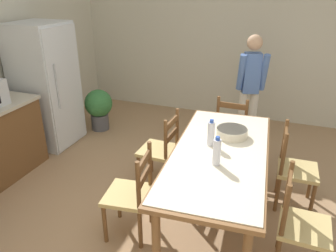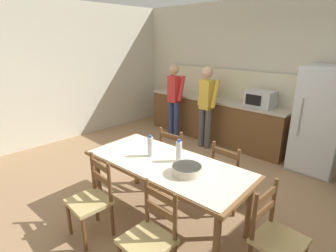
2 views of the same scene
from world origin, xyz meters
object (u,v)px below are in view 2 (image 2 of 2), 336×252
at_px(chair_side_far_left, 176,157).
at_px(chair_side_near_left, 92,200).
at_px(bottle_off_centre, 179,151).
at_px(serving_bowl, 187,169).
at_px(paper_bag, 210,89).
at_px(chair_side_near_right, 150,238).
at_px(chair_head_end, 275,237).
at_px(person_at_sink, 174,97).
at_px(refrigerator, 321,121).
at_px(chair_side_far_right, 229,176).
at_px(microwave, 260,99).
at_px(person_at_counter, 206,103).
at_px(bottle_near_centre, 150,146).
at_px(dining_table, 166,168).

height_order(chair_side_far_left, chair_side_near_left, same).
distance_m(bottle_off_centre, serving_bowl, 0.32).
xyz_separation_m(bottle_off_centre, chair_side_near_left, (-0.50, -0.88, -0.46)).
xyz_separation_m(paper_bag, bottle_off_centre, (1.43, -2.58, -0.20)).
height_order(paper_bag, chair_side_near_right, paper_bag).
relative_size(serving_bowl, chair_side_near_right, 0.35).
relative_size(bottle_off_centre, chair_head_end, 0.30).
height_order(serving_bowl, person_at_sink, person_at_sink).
distance_m(refrigerator, chair_side_far_right, 2.03).
bearing_deg(chair_head_end, chair_side_near_left, 118.56).
bearing_deg(chair_side_far_right, microwave, -71.54).
distance_m(chair_side_far_left, person_at_counter, 1.66).
bearing_deg(bottle_near_centre, person_at_sink, 127.27).
distance_m(chair_side_near_right, person_at_counter, 3.32).
relative_size(paper_bag, person_at_counter, 0.22).
bearing_deg(dining_table, refrigerator, 72.01).
relative_size(refrigerator, person_at_sink, 1.07).
distance_m(microwave, chair_head_end, 3.08).
bearing_deg(person_at_sink, chair_side_near_left, -152.57).
height_order(paper_bag, person_at_counter, person_at_counter).
relative_size(microwave, chair_side_far_left, 0.55).
bearing_deg(chair_side_far_left, bottle_off_centre, 127.61).
distance_m(bottle_off_centre, chair_side_far_left, 0.95).
bearing_deg(chair_head_end, chair_side_near_right, 136.82).
xyz_separation_m(serving_bowl, person_at_sink, (-2.30, 2.25, 0.09)).
relative_size(bottle_near_centre, chair_side_near_right, 0.30).
distance_m(paper_bag, bottle_off_centre, 2.96).
bearing_deg(chair_head_end, refrigerator, 11.27).
bearing_deg(refrigerator, chair_side_far_right, -103.72).
relative_size(refrigerator, chair_side_far_right, 1.92).
bearing_deg(bottle_near_centre, chair_side_far_left, 108.62).
relative_size(microwave, chair_side_far_right, 0.55).
bearing_deg(person_at_sink, person_at_counter, -91.29).
bearing_deg(bottle_near_centre, bottle_off_centre, 20.96).
bearing_deg(chair_side_far_left, person_at_counter, -76.55).
bearing_deg(bottle_near_centre, chair_side_near_left, -101.51).
xyz_separation_m(bottle_near_centre, chair_side_far_right, (0.65, 0.78, -0.46)).
height_order(bottle_off_centre, chair_side_far_right, bottle_off_centre).
relative_size(serving_bowl, person_at_sink, 0.20).
distance_m(paper_bag, chair_side_near_left, 3.64).
relative_size(bottle_near_centre, chair_side_far_left, 0.30).
bearing_deg(bottle_off_centre, refrigerator, 73.14).
bearing_deg(serving_bowl, chair_side_far_right, 86.60).
bearing_deg(microwave, paper_bag, -179.62).
distance_m(serving_bowl, person_at_counter, 2.64).
xyz_separation_m(refrigerator, chair_side_near_left, (-1.27, -3.45, -0.43)).
xyz_separation_m(refrigerator, person_at_sink, (-2.82, -0.48, 0.04)).
bearing_deg(paper_bag, chair_side_near_left, -74.81).
xyz_separation_m(bottle_off_centre, serving_bowl, (0.26, -0.16, -0.07)).
relative_size(chair_side_far_left, person_at_sink, 0.56).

